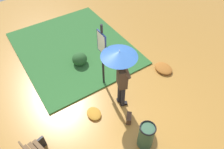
{
  "coord_description": "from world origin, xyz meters",
  "views": [
    {
      "loc": [
        -2.82,
        2.22,
        5.41
      ],
      "look_at": [
        0.79,
        -0.17,
        0.85
      ],
      "focal_mm": 34.23,
      "sensor_mm": 36.0,
      "label": 1
    }
  ],
  "objects_px": {
    "person_with_umbrella": "(121,66)",
    "handbag": "(129,118)",
    "info_sign_post": "(102,50)",
    "trash_bin": "(146,136)"
  },
  "relations": [
    {
      "from": "info_sign_post",
      "to": "handbag",
      "type": "xyz_separation_m",
      "value": [
        -1.62,
        0.15,
        -1.32
      ]
    },
    {
      "from": "person_with_umbrella",
      "to": "trash_bin",
      "type": "bearing_deg",
      "value": 171.29
    },
    {
      "from": "handbag",
      "to": "info_sign_post",
      "type": "bearing_deg",
      "value": -5.42
    },
    {
      "from": "person_with_umbrella",
      "to": "info_sign_post",
      "type": "xyz_separation_m",
      "value": [
        0.9,
        0.01,
        -0.11
      ]
    },
    {
      "from": "person_with_umbrella",
      "to": "handbag",
      "type": "relative_size",
      "value": 5.53
    },
    {
      "from": "info_sign_post",
      "to": "trash_bin",
      "type": "relative_size",
      "value": 2.76
    },
    {
      "from": "person_with_umbrella",
      "to": "trash_bin",
      "type": "relative_size",
      "value": 2.45
    },
    {
      "from": "trash_bin",
      "to": "info_sign_post",
      "type": "bearing_deg",
      "value": -5.33
    },
    {
      "from": "info_sign_post",
      "to": "trash_bin",
      "type": "distance_m",
      "value": 2.64
    },
    {
      "from": "person_with_umbrella",
      "to": "handbag",
      "type": "bearing_deg",
      "value": 167.4
    }
  ]
}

